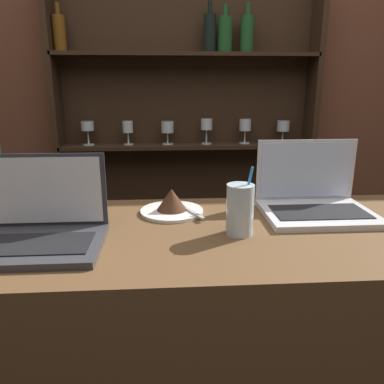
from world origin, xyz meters
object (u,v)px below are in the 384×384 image
(water_glass, at_px, (240,210))
(laptop_far, at_px, (314,199))
(laptop_near, at_px, (40,226))
(cake_plate, at_px, (172,204))

(water_glass, bearing_deg, laptop_far, 30.84)
(laptop_near, height_order, cake_plate, laptop_near)
(laptop_far, xyz_separation_m, cake_plate, (-0.43, 0.02, -0.02))
(laptop_far, xyz_separation_m, water_glass, (-0.26, -0.15, 0.02))
(laptop_near, distance_m, laptop_far, 0.78)
(cake_plate, bearing_deg, water_glass, -45.81)
(laptop_far, distance_m, cake_plate, 0.43)
(laptop_near, relative_size, laptop_far, 0.95)
(laptop_far, relative_size, cake_plate, 1.67)
(laptop_far, bearing_deg, laptop_near, -166.59)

